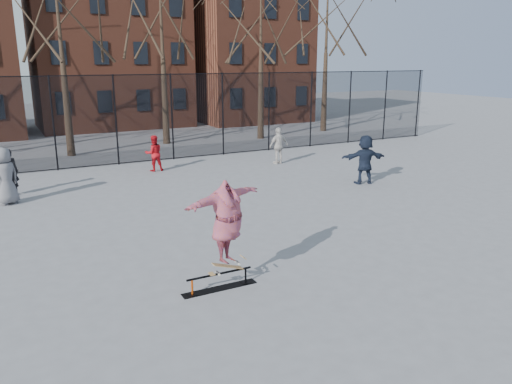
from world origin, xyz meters
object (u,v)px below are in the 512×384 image
skater (227,228)px  bystander_black (9,172)px  bystander_grey (5,176)px  skateboard (228,269)px  bystander_white (279,146)px  bystander_navy (365,159)px  skate_rail (220,282)px  bystander_red (154,153)px

skater → bystander_black: skater is taller
skater → bystander_grey: skater is taller
skater → bystander_grey: 9.81m
skateboard → bystander_white: (7.40, 10.54, 0.42)m
skateboard → bystander_white: size_ratio=0.45×
bystander_navy → bystander_grey: bearing=0.3°
skate_rail → skater: size_ratio=0.77×
skate_rail → bystander_navy: bearing=33.9°
bystander_grey → bystander_black: bearing=-130.1°
bystander_black → skater: bearing=110.9°
skater → bystander_red: bearing=56.3°
bystander_grey → bystander_white: 11.31m
skateboard → skater: size_ratio=0.35×
skate_rail → bystander_red: bearing=79.7°
skateboard → bystander_grey: bearing=112.9°
skater → bystander_black: (-3.66, 10.17, -0.48)m
skate_rail → skater: (0.19, -0.00, 1.17)m
skater → bystander_red: skater is taller
bystander_black → bystander_white: size_ratio=1.01×
skater → bystander_white: (7.40, 10.54, -0.49)m
bystander_grey → bystander_navy: (12.21, -3.27, -0.01)m
skateboard → bystander_black: size_ratio=0.45×
skater → bystander_grey: size_ratio=1.13×
skate_rail → bystander_navy: bystander_navy is taller
bystander_red → bystander_navy: size_ratio=0.82×
bystander_red → bystander_navy: bystander_navy is taller
skateboard → bystander_red: bystander_red is taller
skater → skateboard: bearing=65.7°
skateboard → skater: (0.00, -0.00, 0.91)m
skate_rail → skateboard: bearing=-0.0°
skater → bystander_navy: (8.40, 5.76, -0.38)m
skater → bystander_red: size_ratio=1.39×
bystander_grey → bystander_black: size_ratio=1.14×
skate_rail → bystander_white: bystander_white is taller
bystander_black → bystander_red: size_ratio=1.09×
skater → bystander_red: (1.94, 11.68, -0.55)m
bystander_navy → skater: bearing=49.7°
skateboard → bystander_navy: bearing=34.5°
skate_rail → bystander_navy: (8.59, 5.76, 0.80)m
bystander_navy → bystander_red: bearing=-27.2°
skate_rail → bystander_red: (2.13, 11.68, 0.62)m
bystander_grey → bystander_navy: bearing=132.3°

